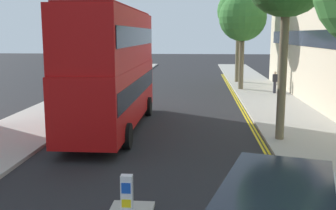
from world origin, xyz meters
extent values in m
cube|color=#ADA89E|center=(6.50, 16.00, 0.07)|extent=(4.00, 80.00, 0.14)
cube|color=#ADA89E|center=(-6.50, 16.00, 0.07)|extent=(4.00, 80.00, 0.14)
cube|color=yellow|center=(4.40, 14.00, 0.00)|extent=(0.10, 56.00, 0.01)
cube|color=yellow|center=(4.24, 14.00, 0.00)|extent=(0.10, 56.00, 0.01)
cube|color=white|center=(0.00, 4.71, 0.73)|extent=(0.28, 0.20, 0.95)
cube|color=blue|center=(0.00, 4.61, 0.92)|extent=(0.22, 0.01, 0.26)
cube|color=yellow|center=(0.00, 4.61, 0.54)|extent=(0.22, 0.01, 0.20)
cube|color=#B20F0F|center=(-2.37, 14.41, 1.74)|extent=(2.50, 10.80, 2.60)
cube|color=#B20F0F|center=(-2.37, 14.41, 4.29)|extent=(2.45, 10.58, 2.50)
cube|color=black|center=(-2.37, 14.41, 2.04)|extent=(2.53, 10.37, 0.84)
cube|color=black|center=(-2.37, 14.41, 4.39)|extent=(2.52, 10.15, 0.80)
cube|color=yellow|center=(-2.37, 19.79, 3.29)|extent=(2.00, 0.06, 0.44)
cube|color=maroon|center=(-2.37, 14.41, 5.59)|extent=(2.25, 9.72, 0.10)
cylinder|color=black|center=(-3.62, 17.76, 0.52)|extent=(0.30, 1.04, 1.04)
cylinder|color=black|center=(-1.12, 17.76, 0.52)|extent=(0.30, 1.04, 1.04)
cylinder|color=black|center=(-3.62, 11.06, 0.52)|extent=(0.30, 1.04, 1.04)
cylinder|color=black|center=(-1.12, 11.06, 0.52)|extent=(0.30, 1.04, 1.04)
cube|color=black|center=(2.98, 2.04, 1.74)|extent=(2.47, 3.40, 0.76)
cylinder|color=#2D2D38|center=(7.35, 26.29, 0.56)|extent=(0.22, 0.22, 0.85)
cube|color=#26262B|center=(7.35, 26.29, 1.27)|extent=(0.34, 0.22, 0.56)
sphere|color=beige|center=(7.35, 26.29, 1.66)|extent=(0.20, 0.20, 0.20)
cylinder|color=#6B6047|center=(5.22, 33.59, 2.77)|extent=(0.42, 0.42, 5.27)
cylinder|color=#6B6047|center=(5.87, 33.44, 5.87)|extent=(0.43, 1.37, 1.01)
cylinder|color=#6B6047|center=(5.31, 34.37, 5.96)|extent=(1.62, 0.29, 1.18)
cylinder|color=#6B6047|center=(4.79, 33.79, 5.75)|extent=(0.54, 0.97, 0.76)
cylinder|color=#6B6047|center=(4.70, 33.28, 5.83)|extent=(0.75, 1.15, 0.93)
cylinder|color=#6B6047|center=(5.62, 33.01, 5.90)|extent=(1.26, 0.92, 1.07)
sphere|color=#33702D|center=(5.22, 33.59, 6.59)|extent=(3.93, 3.93, 3.93)
cylinder|color=#6B6047|center=(5.05, 28.47, 2.41)|extent=(0.40, 0.40, 4.55)
cylinder|color=#6B6047|center=(5.79, 28.67, 5.22)|extent=(0.52, 1.55, 1.15)
cylinder|color=#6B6047|center=(5.00, 29.05, 5.09)|extent=(1.21, 0.21, 0.90)
cylinder|color=#6B6047|center=(4.40, 28.46, 5.14)|extent=(0.14, 1.35, 0.99)
cylinder|color=#6B6047|center=(5.13, 28.08, 4.97)|extent=(0.86, 0.30, 0.65)
sphere|color=#33702D|center=(5.05, 28.47, 5.81)|extent=(3.74, 3.74, 3.74)
cylinder|color=#6B6047|center=(5.10, 12.58, 2.99)|extent=(0.35, 0.35, 5.69)
cube|color=black|center=(8.48, 21.55, 4.23)|extent=(0.04, 24.64, 1.00)
camera|label=1|loc=(1.67, -4.28, 4.48)|focal=43.22mm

